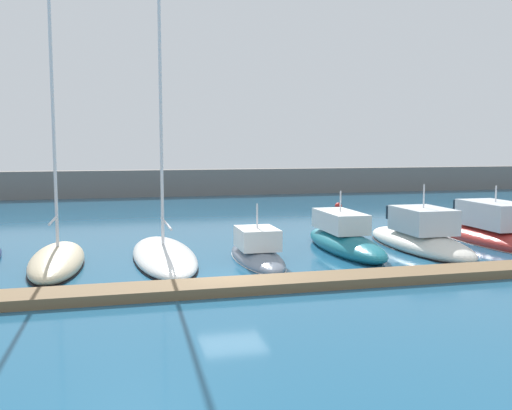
{
  "coord_description": "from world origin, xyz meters",
  "views": [
    {
      "loc": [
        -4.53,
        -21.59,
        5.39
      ],
      "look_at": [
        2.63,
        6.64,
        2.29
      ],
      "focal_mm": 40.41,
      "sensor_mm": 36.0,
      "label": 1
    }
  ],
  "objects_px": {
    "sailboat_sand_third": "(57,259)",
    "mooring_buoy_yellow": "(325,217)",
    "sailboat_white_fourth": "(164,254)",
    "motorboat_ivory_seventh": "(419,238)",
    "motorboat_red_eighth": "(491,231)",
    "motorboat_teal_sixth": "(344,238)",
    "mooring_buoy_red": "(338,206)",
    "motorboat_slate_fifth": "(257,253)"
  },
  "relations": [
    {
      "from": "motorboat_slate_fifth",
      "to": "motorboat_red_eighth",
      "type": "distance_m",
      "value": 13.88
    },
    {
      "from": "motorboat_ivory_seventh",
      "to": "mooring_buoy_red",
      "type": "xyz_separation_m",
      "value": [
        3.75,
        20.01,
        -0.53
      ]
    },
    {
      "from": "motorboat_teal_sixth",
      "to": "mooring_buoy_red",
      "type": "distance_m",
      "value": 21.05
    },
    {
      "from": "mooring_buoy_yellow",
      "to": "sailboat_sand_third",
      "type": "bearing_deg",
      "value": -143.04
    },
    {
      "from": "sailboat_sand_third",
      "to": "motorboat_red_eighth",
      "type": "xyz_separation_m",
      "value": [
        22.67,
        0.87,
        0.28
      ]
    },
    {
      "from": "motorboat_red_eighth",
      "to": "mooring_buoy_yellow",
      "type": "height_order",
      "value": "motorboat_red_eighth"
    },
    {
      "from": "sailboat_sand_third",
      "to": "motorboat_teal_sixth",
      "type": "relative_size",
      "value": 1.8
    },
    {
      "from": "motorboat_ivory_seventh",
      "to": "mooring_buoy_yellow",
      "type": "distance_m",
      "value": 13.35
    },
    {
      "from": "sailboat_white_fourth",
      "to": "mooring_buoy_red",
      "type": "xyz_separation_m",
      "value": [
        16.85,
        19.72,
        -0.26
      ]
    },
    {
      "from": "motorboat_red_eighth",
      "to": "mooring_buoy_red",
      "type": "xyz_separation_m",
      "value": [
        -1.11,
        19.18,
        -0.59
      ]
    },
    {
      "from": "sailboat_white_fourth",
      "to": "mooring_buoy_yellow",
      "type": "height_order",
      "value": "sailboat_white_fourth"
    },
    {
      "from": "motorboat_slate_fifth",
      "to": "motorboat_ivory_seventh",
      "type": "bearing_deg",
      "value": -83.54
    },
    {
      "from": "motorboat_ivory_seventh",
      "to": "mooring_buoy_red",
      "type": "height_order",
      "value": "motorboat_ivory_seventh"
    },
    {
      "from": "sailboat_sand_third",
      "to": "motorboat_ivory_seventh",
      "type": "relative_size",
      "value": 1.65
    },
    {
      "from": "motorboat_red_eighth",
      "to": "motorboat_teal_sixth",
      "type": "bearing_deg",
      "value": 93.47
    },
    {
      "from": "motorboat_slate_fifth",
      "to": "mooring_buoy_yellow",
      "type": "distance_m",
      "value": 16.77
    },
    {
      "from": "sailboat_sand_third",
      "to": "mooring_buoy_red",
      "type": "relative_size",
      "value": 24.29
    },
    {
      "from": "motorboat_ivory_seventh",
      "to": "mooring_buoy_yellow",
      "type": "xyz_separation_m",
      "value": [
        -0.04,
        13.34,
        -0.53
      ]
    },
    {
      "from": "sailboat_white_fourth",
      "to": "motorboat_teal_sixth",
      "type": "height_order",
      "value": "sailboat_white_fourth"
    },
    {
      "from": "sailboat_white_fourth",
      "to": "motorboat_ivory_seventh",
      "type": "xyz_separation_m",
      "value": [
        13.1,
        -0.29,
        0.26
      ]
    },
    {
      "from": "motorboat_ivory_seventh",
      "to": "mooring_buoy_red",
      "type": "bearing_deg",
      "value": -10.09
    },
    {
      "from": "sailboat_sand_third",
      "to": "sailboat_white_fourth",
      "type": "height_order",
      "value": "sailboat_white_fourth"
    },
    {
      "from": "sailboat_sand_third",
      "to": "mooring_buoy_yellow",
      "type": "relative_size",
      "value": 21.16
    },
    {
      "from": "motorboat_ivory_seventh",
      "to": "mooring_buoy_yellow",
      "type": "bearing_deg",
      "value": 0.71
    },
    {
      "from": "sailboat_sand_third",
      "to": "mooring_buoy_yellow",
      "type": "xyz_separation_m",
      "value": [
        17.77,
        13.37,
        -0.31
      ]
    },
    {
      "from": "motorboat_teal_sixth",
      "to": "mooring_buoy_red",
      "type": "relative_size",
      "value": 13.5
    },
    {
      "from": "sailboat_sand_third",
      "to": "motorboat_red_eighth",
      "type": "distance_m",
      "value": 22.68
    },
    {
      "from": "sailboat_sand_third",
      "to": "mooring_buoy_yellow",
      "type": "height_order",
      "value": "sailboat_sand_third"
    },
    {
      "from": "sailboat_sand_third",
      "to": "mooring_buoy_yellow",
      "type": "bearing_deg",
      "value": -51.75
    },
    {
      "from": "motorboat_red_eighth",
      "to": "mooring_buoy_red",
      "type": "bearing_deg",
      "value": 4.35
    },
    {
      "from": "sailboat_sand_third",
      "to": "motorboat_ivory_seventh",
      "type": "distance_m",
      "value": 17.81
    },
    {
      "from": "motorboat_ivory_seventh",
      "to": "mooring_buoy_red",
      "type": "distance_m",
      "value": 20.37
    },
    {
      "from": "sailboat_sand_third",
      "to": "mooring_buoy_red",
      "type": "bearing_deg",
      "value": -45.8
    },
    {
      "from": "sailboat_white_fourth",
      "to": "motorboat_slate_fifth",
      "type": "height_order",
      "value": "sailboat_white_fourth"
    },
    {
      "from": "sailboat_white_fourth",
      "to": "sailboat_sand_third",
      "type": "bearing_deg",
      "value": 93.03
    },
    {
      "from": "motorboat_slate_fifth",
      "to": "sailboat_sand_third",
      "type": "bearing_deg",
      "value": 85.29
    },
    {
      "from": "sailboat_white_fourth",
      "to": "motorboat_ivory_seventh",
      "type": "distance_m",
      "value": 13.1
    },
    {
      "from": "motorboat_slate_fifth",
      "to": "mooring_buoy_red",
      "type": "relative_size",
      "value": 10.89
    },
    {
      "from": "sailboat_sand_third",
      "to": "sailboat_white_fourth",
      "type": "relative_size",
      "value": 0.91
    },
    {
      "from": "sailboat_sand_third",
      "to": "motorboat_ivory_seventh",
      "type": "xyz_separation_m",
      "value": [
        17.81,
        0.03,
        0.21
      ]
    },
    {
      "from": "motorboat_teal_sixth",
      "to": "motorboat_red_eighth",
      "type": "xyz_separation_m",
      "value": [
        8.87,
        0.38,
        -0.02
      ]
    },
    {
      "from": "sailboat_white_fourth",
      "to": "mooring_buoy_yellow",
      "type": "distance_m",
      "value": 18.46
    }
  ]
}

